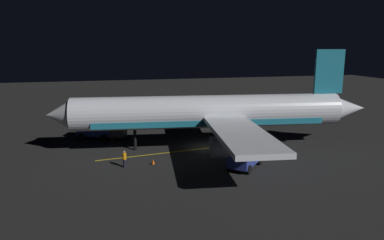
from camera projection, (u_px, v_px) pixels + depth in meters
name	position (u px, v px, depth m)	size (l,w,h in m)	color
ground_plane	(208.00, 148.00, 43.86)	(180.00, 180.00, 0.20)	black
apron_guide_stripe	(177.00, 152.00, 42.10)	(0.24, 18.66, 0.01)	gold
airliner	(213.00, 113.00, 43.05)	(33.33, 38.61, 11.68)	silver
baggage_truck	(100.00, 129.00, 47.67)	(4.12, 6.58, 2.51)	navy
catering_truck	(247.00, 153.00, 36.84)	(6.08, 5.92, 2.64)	navy
ground_crew_worker	(124.00, 159.00, 36.52)	(0.40, 0.40, 1.74)	black
traffic_cone_near_left	(112.00, 139.00, 46.85)	(0.50, 0.50, 0.55)	#EA590F
traffic_cone_near_right	(153.00, 162.00, 37.53)	(0.50, 0.50, 0.55)	#EA590F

